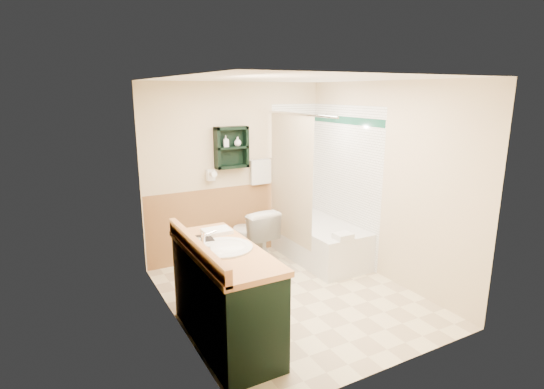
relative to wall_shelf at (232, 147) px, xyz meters
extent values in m
plane|color=beige|center=(0.10, -1.41, -1.55)|extent=(3.00, 3.00, 0.00)
cube|color=beige|center=(0.10, 0.11, -0.35)|extent=(2.60, 0.04, 2.40)
cube|color=beige|center=(-1.22, -1.41, -0.35)|extent=(0.04, 3.00, 2.40)
cube|color=beige|center=(1.42, -1.41, -0.35)|extent=(0.04, 3.00, 2.40)
cube|color=white|center=(0.10, -1.41, 0.87)|extent=(2.60, 3.00, 0.04)
cube|color=black|center=(0.00, 0.00, 0.00)|extent=(0.45, 0.15, 0.55)
cylinder|color=silver|center=(0.63, -0.66, 0.45)|extent=(0.03, 1.60, 0.03)
cube|color=black|center=(-0.89, -1.86, -1.09)|extent=(0.59, 1.45, 0.92)
cube|color=silver|center=(1.03, -0.60, -1.30)|extent=(0.76, 1.50, 0.51)
imported|color=silver|center=(0.10, -0.36, -1.16)|extent=(0.51, 0.84, 0.79)
cube|color=silver|center=(-0.79, -1.44, -0.61)|extent=(0.27, 0.21, 0.04)
imported|color=black|center=(-1.06, -1.56, -0.52)|extent=(0.17, 0.03, 0.22)
cube|color=silver|center=(0.92, -1.27, -1.01)|extent=(0.22, 0.18, 0.07)
imported|color=silver|center=(-0.08, -0.01, 0.05)|extent=(0.09, 0.16, 0.07)
imported|color=silver|center=(0.09, -0.01, 0.06)|extent=(0.12, 0.14, 0.10)
camera|label=1|loc=(-2.22, -5.18, 0.73)|focal=28.00mm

